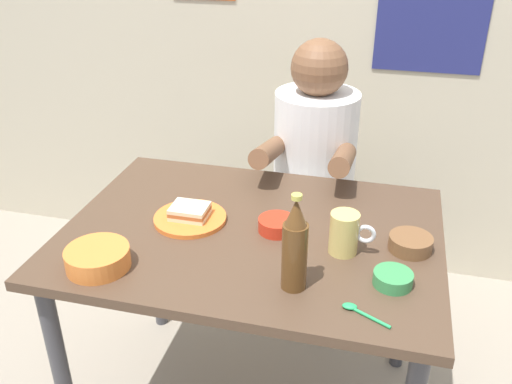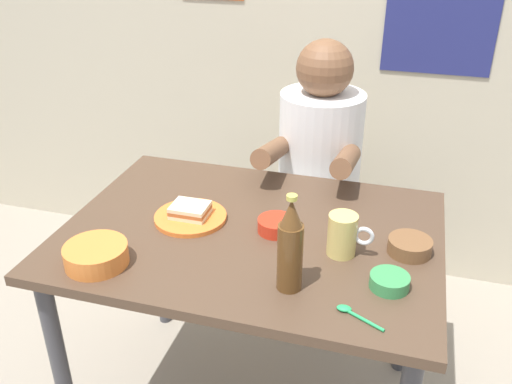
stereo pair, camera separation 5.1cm
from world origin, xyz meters
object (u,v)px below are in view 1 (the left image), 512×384
object	(u,v)px
dining_table	(252,256)
stool	(310,235)
condiment_bowl_brown	(411,243)
plate_orange	(190,218)
beer_mug	(345,233)
sandwich	(190,211)
beer_bottle	(295,247)
person_seated	(315,145)

from	to	relation	value
dining_table	stool	size ratio (longest dim) A/B	2.44
condiment_bowl_brown	plate_orange	bearing A→B (deg)	179.95
dining_table	beer_mug	distance (m)	0.32
sandwich	beer_bottle	size ratio (longest dim) A/B	0.42
beer_mug	sandwich	bearing A→B (deg)	173.16
stool	beer_mug	bearing A→B (deg)	-74.84
dining_table	plate_orange	size ratio (longest dim) A/B	5.00
stool	condiment_bowl_brown	bearing A→B (deg)	-59.89
sandwich	condiment_bowl_brown	world-z (taller)	sandwich
plate_orange	beer_mug	distance (m)	0.48
plate_orange	beer_mug	size ratio (longest dim) A/B	1.75
dining_table	plate_orange	world-z (taller)	plate_orange
stool	beer_bottle	size ratio (longest dim) A/B	1.72
dining_table	beer_bottle	world-z (taller)	beer_bottle
beer_mug	beer_bottle	world-z (taller)	beer_bottle
person_seated	beer_bottle	world-z (taller)	person_seated
plate_orange	condiment_bowl_brown	bearing A→B (deg)	-0.05
plate_orange	beer_bottle	distance (m)	0.45
sandwich	condiment_bowl_brown	xyz separation A→B (m)	(0.65, -0.00, -0.01)
dining_table	beer_bottle	size ratio (longest dim) A/B	4.20
stool	person_seated	size ratio (longest dim) A/B	0.63
dining_table	person_seated	world-z (taller)	person_seated
dining_table	condiment_bowl_brown	bearing A→B (deg)	0.66
dining_table	beer_mug	size ratio (longest dim) A/B	8.73
beer_bottle	condiment_bowl_brown	distance (m)	0.38
person_seated	sandwich	size ratio (longest dim) A/B	6.54
dining_table	condiment_bowl_brown	world-z (taller)	condiment_bowl_brown
plate_orange	person_seated	bearing A→B (deg)	65.02
beer_bottle	condiment_bowl_brown	xyz separation A→B (m)	(0.28, 0.24, -0.10)
person_seated	beer_mug	bearing A→B (deg)	-74.60
plate_orange	beer_bottle	world-z (taller)	beer_bottle
stool	beer_mug	xyz separation A→B (m)	(0.18, -0.68, 0.45)
sandwich	beer_mug	distance (m)	0.47
stool	sandwich	world-z (taller)	sandwich
dining_table	person_seated	bearing A→B (deg)	81.68
sandwich	beer_mug	bearing A→B (deg)	-6.84
dining_table	stool	xyz separation A→B (m)	(0.09, 0.63, -0.30)
dining_table	stool	distance (m)	0.70
plate_orange	condiment_bowl_brown	world-z (taller)	condiment_bowl_brown
stool	plate_orange	size ratio (longest dim) A/B	2.05
person_seated	beer_bottle	xyz separation A→B (m)	(0.08, -0.86, 0.09)
person_seated	sandwich	xyz separation A→B (m)	(-0.29, -0.61, 0.01)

